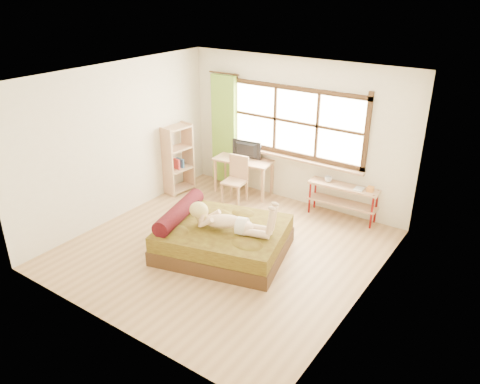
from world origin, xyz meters
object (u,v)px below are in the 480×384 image
Objects in this scene: bed at (220,238)px; pipe_shelf at (344,194)px; chair at (237,177)px; desk at (244,164)px; kitten at (191,205)px; woman at (229,213)px; bookshelf at (178,159)px.

pipe_shelf is at bearing 48.65° from bed.
desk is at bearing 97.57° from chair.
bed is 2.30m from desk.
desk is (-0.29, 1.94, 0.04)m from kitten.
woman is 4.67× the size of kitten.
chair is (0.09, -0.37, -0.12)m from desk.
pipe_shelf is 0.93× the size of bookshelf.
woman is at bearing -64.43° from chair.
kitten is at bearing -88.96° from chair.
pipe_shelf is at bearing -2.95° from desk.
desk is (-0.97, 2.06, 0.36)m from bed.
bed is 1.75× the size of pipe_shelf.
pipe_shelf is (1.97, 0.49, -0.04)m from chair.
chair is at bearing -82.43° from desk.
woman reaches higher than kitten.
chair is 1.27m from bookshelf.
bed is 1.85× the size of desk.
desk is 1.30m from bookshelf.
pipe_shelf is (0.89, 2.21, -0.30)m from woman.
woman is 2.40m from desk.
bookshelf reaches higher than woman.
pipe_shelf is (1.76, 2.06, -0.13)m from kitten.
bed is 1.92m from chair.
desk is at bearing 100.47° from bed.
pipe_shelf is at bearing 7.65° from chair.
bookshelf is (-2.29, 1.44, -0.07)m from woman.
bed is at bearing -27.54° from bookshelf.
pipe_shelf is at bearing 19.92° from bookshelf.
bed is 1.67× the size of woman.
chair reaches higher than kitten.
desk is 0.95× the size of pipe_shelf.
pipe_shelf is at bearing 34.73° from kitten.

